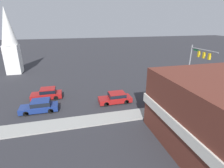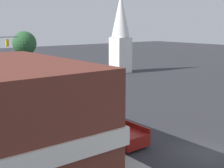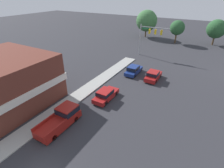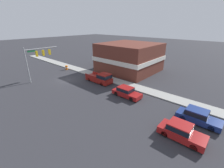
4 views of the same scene
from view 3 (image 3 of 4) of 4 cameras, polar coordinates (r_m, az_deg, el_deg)
The scene contains 8 objects.
far_signal_assembly at distance 41.25m, azimuth 12.21°, elevation 15.75°, with size 6.58×0.49×7.01m.
car_lead at distance 24.53m, azimuth -2.10°, elevation -3.42°, with size 1.82×4.53×1.49m.
car_second_ahead at distance 32.35m, azimuth 7.04°, elevation 4.65°, with size 1.82×4.54×1.54m.
car_oncoming at distance 30.73m, azimuth 13.30°, elevation 2.79°, with size 1.87×4.27×1.58m.
pickup_truck_parked at distance 20.86m, azimuth -15.98°, elevation -10.58°, with size 2.04×5.44×1.93m.
backdrop_tree_left_far at distance 60.21m, azimuth 11.24°, elevation 19.60°, with size 6.60×6.60×8.37m.
backdrop_tree_left_mid at distance 54.71m, azimuth 20.55°, elevation 16.81°, with size 4.05×4.05×6.39m.
backdrop_tree_center at distance 57.20m, azimuth 30.93°, elevation 15.16°, with size 5.00×5.00×6.90m.
Camera 3 is at (9.37, -4.50, 13.66)m, focal length 28.00 mm.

